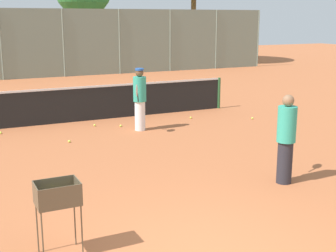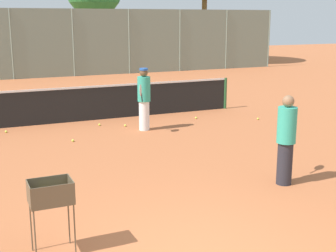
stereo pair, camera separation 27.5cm
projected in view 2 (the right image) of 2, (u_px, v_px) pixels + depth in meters
tennis_net at (56, 105)px, 13.90m from camera, size 11.75×0.10×1.07m
back_fence at (12, 44)px, 23.70m from camera, size 31.65×0.08×3.57m
player_white_outfit at (144, 98)px, 12.99m from camera, size 0.57×0.82×1.74m
player_red_cap at (286, 139)px, 8.73m from camera, size 0.59×0.80×1.71m
ball_cart at (51, 198)px, 6.13m from camera, size 0.56×0.41×1.02m
tennis_ball_1 at (196, 118)px, 14.64m from camera, size 0.07×0.07×0.07m
tennis_ball_2 at (73, 141)px, 11.93m from camera, size 0.07×0.07×0.07m
tennis_ball_4 at (125, 125)px, 13.60m from camera, size 0.07×0.07×0.07m
tennis_ball_5 at (99, 125)px, 13.70m from camera, size 0.07×0.07×0.07m
tennis_ball_6 at (6, 132)px, 12.86m from camera, size 0.07×0.07×0.07m
tennis_ball_7 at (258, 119)px, 14.50m from camera, size 0.07×0.07×0.07m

